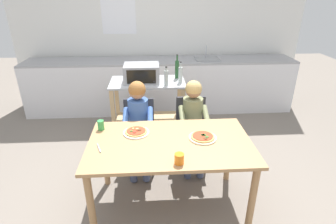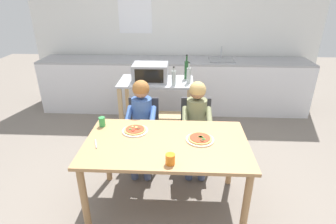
{
  "view_description": "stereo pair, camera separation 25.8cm",
  "coord_description": "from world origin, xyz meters",
  "views": [
    {
      "loc": [
        -0.14,
        -2.04,
        1.96
      ],
      "look_at": [
        0.0,
        0.3,
        0.88
      ],
      "focal_mm": 28.8,
      "sensor_mm": 36.0,
      "label": 1
    },
    {
      "loc": [
        0.12,
        -2.04,
        1.96
      ],
      "look_at": [
        0.0,
        0.3,
        0.88
      ],
      "focal_mm": 28.8,
      "sensor_mm": 36.0,
      "label": 2
    }
  ],
  "objects": [
    {
      "name": "kitchen_island_cart",
      "position": [
        -0.21,
        1.31,
        0.57
      ],
      "size": [
        0.97,
        0.53,
        0.86
      ],
      "color": "#B7BABF",
      "rests_on": "ground"
    },
    {
      "name": "dining_chair_left",
      "position": [
        -0.31,
        0.7,
        0.48
      ],
      "size": [
        0.36,
        0.36,
        0.81
      ],
      "color": "#333338",
      "rests_on": "ground"
    },
    {
      "name": "kitchen_counter",
      "position": [
        0.0,
        2.35,
        0.44
      ],
      "size": [
        4.44,
        0.6,
        1.08
      ],
      "color": "silver",
      "rests_on": "ground"
    },
    {
      "name": "pizza_plate_white",
      "position": [
        -0.31,
        0.17,
        0.74
      ],
      "size": [
        0.24,
        0.24,
        0.03
      ],
      "color": "white",
      "rests_on": "dining_table"
    },
    {
      "name": "pizza_plate_cream",
      "position": [
        0.3,
        0.04,
        0.74
      ],
      "size": [
        0.25,
        0.25,
        0.03
      ],
      "color": "beige",
      "rests_on": "dining_table"
    },
    {
      "name": "child_in_olive_shirt",
      "position": [
        0.3,
        0.6,
        0.67
      ],
      "size": [
        0.32,
        0.42,
        1.05
      ],
      "color": "#424C6B",
      "rests_on": "ground"
    },
    {
      "name": "ground_plane",
      "position": [
        0.0,
        1.08,
        0.0
      ],
      "size": [
        10.79,
        10.79,
        0.0
      ],
      "primitive_type": "plane",
      "color": "slate"
    },
    {
      "name": "dining_chair_right",
      "position": [
        0.3,
        0.72,
        0.48
      ],
      "size": [
        0.36,
        0.36,
        0.81
      ],
      "color": "#333338",
      "rests_on": "ground"
    },
    {
      "name": "bottle_squat_spirits",
      "position": [
        0.03,
        1.13,
        0.96
      ],
      "size": [
        0.05,
        0.05,
        0.24
      ],
      "color": "#ADB7B2",
      "rests_on": "kitchen_island_cart"
    },
    {
      "name": "child_in_blue_striped_shirt",
      "position": [
        -0.31,
        0.58,
        0.68
      ],
      "size": [
        0.32,
        0.42,
        1.06
      ],
      "color": "#424C6B",
      "rests_on": "ground"
    },
    {
      "name": "back_wall_tiled",
      "position": [
        -0.0,
        2.76,
        1.35
      ],
      "size": [
        4.94,
        0.13,
        2.7
      ],
      "color": "white",
      "rests_on": "ground"
    },
    {
      "name": "bottle_clear_vinegar",
      "position": [
        0.22,
        1.24,
        0.96
      ],
      "size": [
        0.05,
        0.05,
        0.27
      ],
      "color": "#ADB7B2",
      "rests_on": "kitchen_island_cart"
    },
    {
      "name": "serving_spoon",
      "position": [
        -0.61,
        -0.08,
        0.73
      ],
      "size": [
        0.06,
        0.14,
        0.01
      ],
      "primitive_type": "cylinder",
      "rotation": [
        0.0,
        1.57,
        1.93
      ],
      "color": "#B7BABF",
      "rests_on": "dining_table"
    },
    {
      "name": "drinking_cup_orange",
      "position": [
        0.05,
        -0.33,
        0.77
      ],
      "size": [
        0.07,
        0.07,
        0.08
      ],
      "primitive_type": "cylinder",
      "color": "orange",
      "rests_on": "dining_table"
    },
    {
      "name": "drinking_cup_green",
      "position": [
        -0.64,
        0.26,
        0.77
      ],
      "size": [
        0.06,
        0.06,
        0.09
      ],
      "primitive_type": "cylinder",
      "color": "green",
      "rests_on": "dining_table"
    },
    {
      "name": "dining_table",
      "position": [
        0.0,
        0.0,
        0.63
      ],
      "size": [
        1.44,
        0.85,
        0.73
      ],
      "color": "#AD7F51",
      "rests_on": "ground"
    },
    {
      "name": "bottle_brown_beer",
      "position": [
        0.19,
        1.43,
        0.98
      ],
      "size": [
        0.05,
        0.05,
        0.32
      ],
      "color": "#1E4723",
      "rests_on": "kitchen_island_cart"
    },
    {
      "name": "toaster_oven",
      "position": [
        -0.28,
        1.31,
        0.97
      ],
      "size": [
        0.45,
        0.34,
        0.22
      ],
      "color": "#999BA0",
      "rests_on": "kitchen_island_cart"
    }
  ]
}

